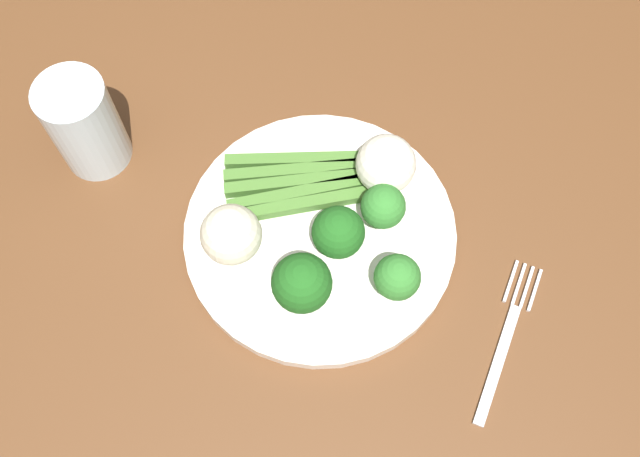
{
  "coord_description": "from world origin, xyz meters",
  "views": [
    {
      "loc": [
        0.11,
        -0.24,
        1.42
      ],
      "look_at": [
        -0.01,
        0.02,
        0.77
      ],
      "focal_mm": 41.1,
      "sensor_mm": 36.0,
      "label": 1
    }
  ],
  "objects_px": {
    "asparagus_bundle": "(300,182)",
    "broccoli_left": "(338,233)",
    "dining_table": "(323,295)",
    "plate": "(320,234)",
    "fork": "(505,339)",
    "cauliflower_outer_edge": "(231,235)",
    "broccoli_near_center": "(298,282)",
    "broccoli_front_left": "(383,207)",
    "water_glass": "(84,124)",
    "broccoli_front": "(398,275)",
    "cauliflower_near_fork": "(386,164)"
  },
  "relations": [
    {
      "from": "broccoli_left",
      "to": "broccoli_near_center",
      "type": "bearing_deg",
      "value": -100.83
    },
    {
      "from": "asparagus_bundle",
      "to": "broccoli_front_left",
      "type": "relative_size",
      "value": 3.0
    },
    {
      "from": "fork",
      "to": "cauliflower_outer_edge",
      "type": "bearing_deg",
      "value": 93.66
    },
    {
      "from": "fork",
      "to": "water_glass",
      "type": "bearing_deg",
      "value": 86.14
    },
    {
      "from": "water_glass",
      "to": "broccoli_front",
      "type": "bearing_deg",
      "value": -1.62
    },
    {
      "from": "dining_table",
      "to": "water_glass",
      "type": "height_order",
      "value": "water_glass"
    },
    {
      "from": "asparagus_bundle",
      "to": "fork",
      "type": "relative_size",
      "value": 0.96
    },
    {
      "from": "broccoli_left",
      "to": "asparagus_bundle",
      "type": "bearing_deg",
      "value": 143.55
    },
    {
      "from": "broccoli_front",
      "to": "water_glass",
      "type": "height_order",
      "value": "water_glass"
    },
    {
      "from": "plate",
      "to": "cauliflower_near_fork",
      "type": "relative_size",
      "value": 4.5
    },
    {
      "from": "broccoli_left",
      "to": "cauliflower_outer_edge",
      "type": "xyz_separation_m",
      "value": [
        -0.09,
        -0.04,
        -0.01
      ]
    },
    {
      "from": "plate",
      "to": "cauliflower_outer_edge",
      "type": "distance_m",
      "value": 0.09
    },
    {
      "from": "broccoli_front_left",
      "to": "cauliflower_near_fork",
      "type": "height_order",
      "value": "cauliflower_near_fork"
    },
    {
      "from": "broccoli_front",
      "to": "water_glass",
      "type": "distance_m",
      "value": 0.34
    },
    {
      "from": "asparagus_bundle",
      "to": "broccoli_left",
      "type": "bearing_deg",
      "value": 110.73
    },
    {
      "from": "cauliflower_near_fork",
      "to": "dining_table",
      "type": "bearing_deg",
      "value": -100.01
    },
    {
      "from": "asparagus_bundle",
      "to": "water_glass",
      "type": "height_order",
      "value": "water_glass"
    },
    {
      "from": "asparagus_bundle",
      "to": "fork",
      "type": "height_order",
      "value": "asparagus_bundle"
    },
    {
      "from": "broccoli_front_left",
      "to": "cauliflower_near_fork",
      "type": "distance_m",
      "value": 0.05
    },
    {
      "from": "plate",
      "to": "asparagus_bundle",
      "type": "distance_m",
      "value": 0.06
    },
    {
      "from": "broccoli_left",
      "to": "cauliflower_outer_edge",
      "type": "bearing_deg",
      "value": -154.99
    },
    {
      "from": "cauliflower_near_fork",
      "to": "water_glass",
      "type": "height_order",
      "value": "water_glass"
    },
    {
      "from": "cauliflower_near_fork",
      "to": "cauliflower_outer_edge",
      "type": "distance_m",
      "value": 0.16
    },
    {
      "from": "dining_table",
      "to": "broccoli_front_left",
      "type": "xyz_separation_m",
      "value": [
        0.03,
        0.06,
        0.14
      ]
    },
    {
      "from": "broccoli_near_center",
      "to": "fork",
      "type": "height_order",
      "value": "broccoli_near_center"
    },
    {
      "from": "asparagus_bundle",
      "to": "fork",
      "type": "xyz_separation_m",
      "value": [
        0.24,
        -0.06,
        -0.02
      ]
    },
    {
      "from": "dining_table",
      "to": "plate",
      "type": "bearing_deg",
      "value": 121.71
    },
    {
      "from": "dining_table",
      "to": "broccoli_front",
      "type": "height_order",
      "value": "broccoli_front"
    },
    {
      "from": "broccoli_near_center",
      "to": "plate",
      "type": "bearing_deg",
      "value": 99.34
    },
    {
      "from": "cauliflower_near_fork",
      "to": "plate",
      "type": "bearing_deg",
      "value": -112.7
    },
    {
      "from": "plate",
      "to": "broccoli_near_center",
      "type": "height_order",
      "value": "broccoli_near_center"
    },
    {
      "from": "fork",
      "to": "water_glass",
      "type": "relative_size",
      "value": 1.51
    },
    {
      "from": "dining_table",
      "to": "cauliflower_outer_edge",
      "type": "height_order",
      "value": "cauliflower_outer_edge"
    },
    {
      "from": "asparagus_bundle",
      "to": "broccoli_near_center",
      "type": "distance_m",
      "value": 0.12
    },
    {
      "from": "broccoli_left",
      "to": "water_glass",
      "type": "relative_size",
      "value": 0.56
    },
    {
      "from": "dining_table",
      "to": "broccoli_front",
      "type": "bearing_deg",
      "value": 1.67
    },
    {
      "from": "plate",
      "to": "broccoli_front",
      "type": "distance_m",
      "value": 0.1
    },
    {
      "from": "broccoli_near_center",
      "to": "broccoli_left",
      "type": "relative_size",
      "value": 1.1
    },
    {
      "from": "dining_table",
      "to": "water_glass",
      "type": "relative_size",
      "value": 13.63
    },
    {
      "from": "fork",
      "to": "asparagus_bundle",
      "type": "bearing_deg",
      "value": 73.77
    },
    {
      "from": "broccoli_near_center",
      "to": "cauliflower_near_fork",
      "type": "relative_size",
      "value": 1.14
    },
    {
      "from": "cauliflower_near_fork",
      "to": "fork",
      "type": "xyz_separation_m",
      "value": [
        0.17,
        -0.1,
        -0.04
      ]
    },
    {
      "from": "broccoli_near_center",
      "to": "fork",
      "type": "bearing_deg",
      "value": 14.37
    },
    {
      "from": "plate",
      "to": "broccoli_front_left",
      "type": "xyz_separation_m",
      "value": [
        0.05,
        0.04,
        0.04
      ]
    },
    {
      "from": "plate",
      "to": "fork",
      "type": "xyz_separation_m",
      "value": [
        0.2,
        -0.02,
        -0.01
      ]
    },
    {
      "from": "broccoli_left",
      "to": "cauliflower_outer_edge",
      "type": "relative_size",
      "value": 1.05
    },
    {
      "from": "broccoli_front_left",
      "to": "water_glass",
      "type": "bearing_deg",
      "value": -170.91
    },
    {
      "from": "plate",
      "to": "asparagus_bundle",
      "type": "xyz_separation_m",
      "value": [
        -0.04,
        0.04,
        0.01
      ]
    },
    {
      "from": "broccoli_front",
      "to": "water_glass",
      "type": "bearing_deg",
      "value": 178.38
    },
    {
      "from": "asparagus_bundle",
      "to": "broccoli_near_center",
      "type": "height_order",
      "value": "broccoli_near_center"
    }
  ]
}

